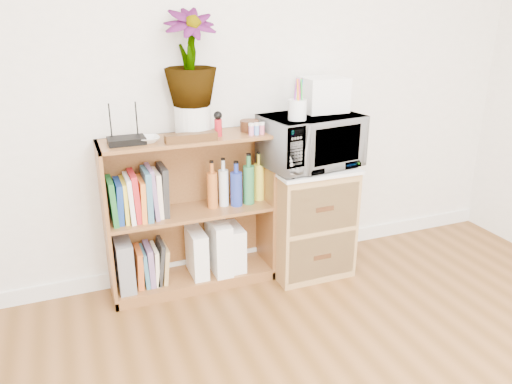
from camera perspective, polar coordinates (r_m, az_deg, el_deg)
skirting_board at (r=3.42m, az=-2.04°, el=-7.42°), size 4.00×0.02×0.10m
bookshelf at (r=3.03m, az=-7.50°, el=-2.53°), size 1.00×0.30×0.95m
wicker_unit at (r=3.26m, az=5.83°, el=-3.15°), size 0.50×0.45×0.70m
microwave at (r=3.08m, az=6.26°, el=5.84°), size 0.62×0.47×0.32m
pen_cup at (r=2.89m, az=4.75°, el=9.35°), size 0.10×0.10×0.11m
small_appliance at (r=3.14m, az=7.68°, el=11.00°), size 0.26×0.22×0.21m
router at (r=2.80m, az=-14.58°, el=5.71°), size 0.20×0.13×0.04m
white_bowl at (r=2.80m, az=-12.28°, el=5.89°), size 0.13×0.13×0.03m
plant_pot at (r=2.89m, az=-7.23°, el=8.07°), size 0.21×0.21×0.18m
potted_plant at (r=2.83m, az=-7.55°, el=14.93°), size 0.29×0.29×0.52m
trinket_box at (r=2.78m, az=-7.43°, el=6.21°), size 0.29×0.07×0.05m
kokeshi_doll at (r=2.87m, az=-4.34°, el=7.33°), size 0.04×0.04×0.10m
wooden_bowl at (r=2.99m, az=-0.75°, el=7.58°), size 0.11×0.11×0.07m
paint_jars at (r=2.90m, az=0.06°, el=7.14°), size 0.12×0.04×0.06m
file_box at (r=3.08m, az=-14.84°, el=-7.89°), size 0.09×0.25×0.31m
magazine_holder_left at (r=3.14m, az=-6.78°, el=-6.89°), size 0.09×0.23×0.29m
magazine_holder_mid at (r=3.16m, az=-4.27°, el=-6.13°), size 0.11×0.27×0.34m
magazine_holder_right at (r=3.20m, az=-2.53°, el=-6.25°), size 0.09×0.23×0.29m
cookbooks at (r=2.92m, az=-13.18°, el=-0.44°), size 0.33×0.20×0.30m
liquor_bottles at (r=3.06m, az=-1.53°, el=1.29°), size 0.45×0.07×0.31m
lower_books at (r=3.11m, az=-11.92°, el=-8.07°), size 0.20×0.19×0.26m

